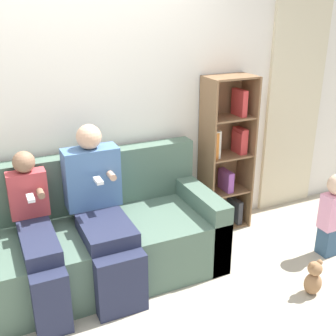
{
  "coord_description": "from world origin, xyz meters",
  "views": [
    {
      "loc": [
        -0.75,
        -2.37,
        2.1
      ],
      "look_at": [
        0.61,
        0.57,
        0.82
      ],
      "focal_mm": 45.0,
      "sensor_mm": 36.0,
      "label": 1
    }
  ],
  "objects": [
    {
      "name": "back_wall",
      "position": [
        0.0,
        0.99,
        1.27
      ],
      "size": [
        10.0,
        0.06,
        2.55
      ],
      "color": "silver",
      "rests_on": "ground_plane"
    },
    {
      "name": "adult_seated",
      "position": [
        -0.02,
        0.42,
        0.64
      ],
      "size": [
        0.43,
        0.8,
        1.25
      ],
      "color": "#232842",
      "rests_on": "ground_plane"
    },
    {
      "name": "toddler_standing",
      "position": [
        1.91,
        -0.04,
        0.4
      ],
      "size": [
        0.23,
        0.18,
        0.76
      ],
      "color": "#335170",
      "rests_on": "ground_plane"
    },
    {
      "name": "bookshelf",
      "position": [
        1.32,
        0.82,
        0.71
      ],
      "size": [
        0.46,
        0.3,
        1.49
      ],
      "color": "brown",
      "rests_on": "ground_plane"
    },
    {
      "name": "curtain_panel",
      "position": [
        2.2,
        0.94,
        1.06
      ],
      "size": [
        0.66,
        0.04,
        2.12
      ],
      "color": "beige",
      "rests_on": "ground_plane"
    },
    {
      "name": "child_seated",
      "position": [
        -0.5,
        0.37,
        0.55
      ],
      "size": [
        0.28,
        0.82,
        1.09
      ],
      "color": "#232842",
      "rests_on": "ground_plane"
    },
    {
      "name": "couch",
      "position": [
        -0.11,
        0.53,
        0.31
      ],
      "size": [
        2.1,
        0.86,
        0.95
      ],
      "color": "#4C6656",
      "rests_on": "ground_plane"
    },
    {
      "name": "teddy_bear",
      "position": [
        1.38,
        -0.42,
        0.14
      ],
      "size": [
        0.15,
        0.12,
        0.29
      ],
      "color": "#936B47",
      "rests_on": "ground_plane"
    },
    {
      "name": "ground_plane",
      "position": [
        0.0,
        0.0,
        0.0
      ],
      "size": [
        14.0,
        14.0,
        0.0
      ],
      "primitive_type": "plane",
      "color": "#B2A893"
    }
  ]
}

